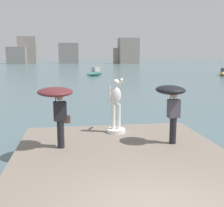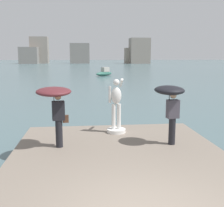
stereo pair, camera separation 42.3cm
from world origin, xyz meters
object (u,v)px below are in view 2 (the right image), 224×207
at_px(boat_near, 104,73).
at_px(statue_white_figure, 116,111).
at_px(onlooker_left, 55,99).
at_px(onlooker_right, 170,98).

bearing_deg(boat_near, statue_white_figure, -93.67).
height_order(onlooker_left, onlooker_right, onlooker_right).
height_order(statue_white_figure, onlooker_right, statue_white_figure).
bearing_deg(boat_near, onlooker_left, -96.65).
bearing_deg(statue_white_figure, boat_near, 86.33).
xyz_separation_m(onlooker_left, onlooker_right, (3.65, -0.09, -0.02)).
bearing_deg(statue_white_figure, onlooker_left, -144.03).
distance_m(onlooker_right, boat_near, 38.07).
distance_m(onlooker_left, boat_near, 38.23).
height_order(onlooker_right, boat_near, onlooker_right).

